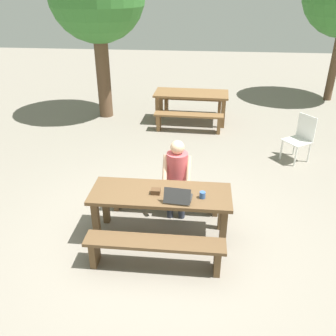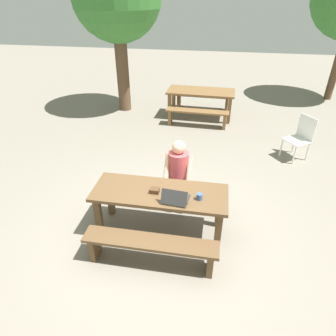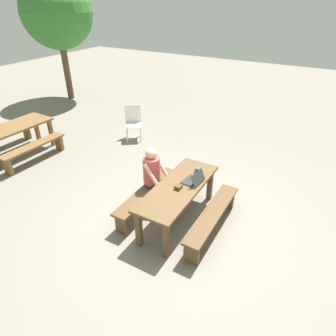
% 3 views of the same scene
% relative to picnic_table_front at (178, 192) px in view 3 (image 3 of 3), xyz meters
% --- Properties ---
extents(ground_plane, '(30.00, 30.00, 0.00)m').
position_rel_picnic_table_front_xyz_m(ground_plane, '(0.00, 0.00, -0.62)').
color(ground_plane, gray).
extents(picnic_table_front, '(1.93, 0.70, 0.73)m').
position_rel_picnic_table_front_xyz_m(picnic_table_front, '(0.00, 0.00, 0.00)').
color(picnic_table_front, brown).
rests_on(picnic_table_front, ground).
extents(bench_near, '(1.78, 0.30, 0.42)m').
position_rel_picnic_table_front_xyz_m(bench_near, '(0.00, -0.66, -0.30)').
color(bench_near, brown).
rests_on(bench_near, ground).
extents(bench_far, '(1.78, 0.30, 0.42)m').
position_rel_picnic_table_front_xyz_m(bench_far, '(0.00, 0.66, -0.30)').
color(bench_far, brown).
rests_on(bench_far, ground).
extents(laptop, '(0.38, 0.33, 0.21)m').
position_rel_picnic_table_front_xyz_m(laptop, '(0.25, -0.17, 0.17)').
color(laptop, '#2D2D2D').
rests_on(laptop, picnic_table_front).
extents(small_pouch, '(0.12, 0.11, 0.07)m').
position_rel_picnic_table_front_xyz_m(small_pouch, '(-0.06, -0.03, 0.15)').
color(small_pouch, '#4C331E').
rests_on(small_pouch, picnic_table_front).
extents(coffee_mug, '(0.08, 0.08, 0.09)m').
position_rel_picnic_table_front_xyz_m(coffee_mug, '(0.57, -0.08, 0.16)').
color(coffee_mug, '#335693').
rests_on(coffee_mug, picnic_table_front).
extents(person_seated, '(0.43, 0.42, 1.22)m').
position_rel_picnic_table_front_xyz_m(person_seated, '(0.18, 0.62, 0.10)').
color(person_seated, '#333847').
rests_on(person_seated, ground).
extents(plastic_chair, '(0.61, 0.61, 0.94)m').
position_rel_picnic_table_front_xyz_m(plastic_chair, '(2.50, 2.75, -0.13)').
color(plastic_chair, white).
rests_on(plastic_chair, ground).
extents(picnic_table_mid, '(1.87, 0.88, 0.77)m').
position_rel_picnic_table_front_xyz_m(picnic_table_mid, '(0.22, 4.75, 0.04)').
color(picnic_table_mid, brown).
rests_on(picnic_table_mid, ground).
extents(bench_mid_south, '(1.67, 0.36, 0.44)m').
position_rel_picnic_table_front_xyz_m(bench_mid_south, '(0.20, 4.07, -0.29)').
color(bench_mid_south, brown).
rests_on(bench_mid_south, ground).
extents(bench_mid_north, '(1.67, 0.36, 0.44)m').
position_rel_picnic_table_front_xyz_m(bench_mid_north, '(0.25, 5.42, -0.29)').
color(bench_mid_north, brown).
rests_on(bench_mid_north, ground).
extents(tree_right, '(2.46, 2.46, 4.26)m').
position_rel_picnic_table_front_xyz_m(tree_right, '(4.32, 7.10, 2.39)').
color(tree_right, brown).
rests_on(tree_right, ground).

